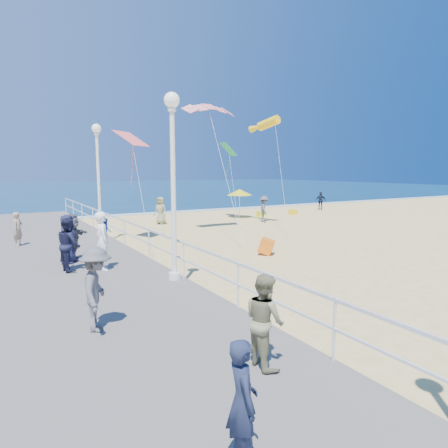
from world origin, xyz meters
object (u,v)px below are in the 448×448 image
beach_walker_a (264,209)px  spectator_7 (69,244)px  spectator_5 (73,237)px  spectator_0 (242,402)px  beach_walker_b (321,201)px  spectator_4 (67,239)px  beach_chair_left (261,214)px  box_kite (266,248)px  spectator_2 (96,289)px  spectator_1 (264,320)px  beach_umbrella (240,192)px  lamp_post_far (98,168)px  beach_walker_c (160,211)px  spectator_6 (18,229)px  woman_holding_toddler (103,241)px  toddler_held (106,230)px  lamp_post_mid (173,167)px  beach_chair_right (293,212)px

beach_walker_a → spectator_7: bearing=150.4°
spectator_5 → beach_walker_a: (13.72, 7.41, -0.33)m
spectator_0 → spectator_7: (-0.16, 9.81, 0.14)m
spectator_5 → beach_walker_b: spectator_5 is taller
spectator_4 → beach_walker_a: bearing=-29.2°
spectator_7 → beach_chair_left: spectator_7 is taller
spectator_7 → beach_chair_left: size_ratio=3.08×
spectator_5 → box_kite: spectator_5 is taller
spectator_0 → spectator_4: bearing=15.5°
spectator_2 → beach_walker_a: 20.25m
spectator_1 → beach_umbrella: (12.26, 19.92, 0.74)m
box_kite → beach_chair_left: size_ratio=1.09×
spectator_2 → beach_umbrella: size_ratio=0.79×
spectator_1 → lamp_post_far: bearing=0.7°
beach_walker_c → beach_walker_b: bearing=60.5°
spectator_1 → spectator_6: size_ratio=1.08×
spectator_2 → beach_walker_b: bearing=-31.4°
spectator_4 → beach_walker_c: (7.44, 10.38, -0.34)m
woman_holding_toddler → toddler_held: woman_holding_toddler is taller
spectator_4 → beach_umbrella: size_ratio=0.78×
woman_holding_toddler → spectator_7: (-0.96, 0.43, -0.09)m
toddler_held → beach_walker_a: (12.99, 9.18, -0.75)m
lamp_post_mid → spectator_0: size_ratio=3.75×
spectator_4 → box_kite: bearing=-64.9°
lamp_post_far → beach_chair_left: size_ratio=9.67×
beach_walker_b → box_kite: size_ratio=2.67×
spectator_6 → beach_walker_c: 10.59m
beach_walker_c → beach_chair_right: (11.21, -0.09, -0.70)m
spectator_4 → spectator_7: size_ratio=0.99×
spectator_7 → spectator_1: bearing=-174.9°
spectator_0 → spectator_7: bearing=16.3°
lamp_post_mid → box_kite: size_ratio=8.87×
woman_holding_toddler → spectator_2: (-1.30, -4.86, -0.09)m
box_kite → spectator_2: bearing=168.0°
spectator_4 → beach_umbrella: bearing=-20.7°
spectator_6 → beach_umbrella: bearing=-32.6°
spectator_0 → spectator_6: size_ratio=0.99×
woman_holding_toddler → spectator_1: (0.72, -7.72, -0.17)m
spectator_6 → box_kite: (9.04, -5.25, -0.81)m
lamp_post_far → beach_umbrella: size_ratio=2.49×
woman_holding_toddler → spectator_6: (-2.08, 5.91, -0.22)m
lamp_post_mid → spectator_0: bearing=-107.8°
woman_holding_toddler → toddler_held: bearing=-40.3°
spectator_2 → beach_walker_c: (7.93, 16.80, -0.34)m
woman_holding_toddler → toddler_held: size_ratio=2.35×
lamp_post_far → box_kite: size_ratio=8.87×
spectator_7 → beach_walker_a: (14.10, 8.90, -0.35)m
spectator_6 → spectator_7: spectator_7 is taller
beach_umbrella → beach_walker_b: bearing=8.7°
lamp_post_mid → box_kite: bearing=27.7°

